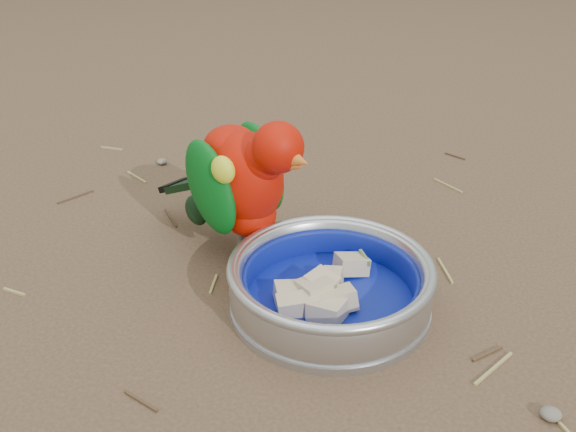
# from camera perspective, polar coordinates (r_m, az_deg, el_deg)

# --- Properties ---
(ground) EXTENTS (60.00, 60.00, 0.00)m
(ground) POSITION_cam_1_polar(r_m,az_deg,el_deg) (0.80, 3.02, -6.21)
(ground) COLOR brown
(food_bowl) EXTENTS (0.23, 0.23, 0.02)m
(food_bowl) POSITION_cam_1_polar(r_m,az_deg,el_deg) (0.76, 3.74, -7.66)
(food_bowl) COLOR #B2B2BA
(food_bowl) RESTS_ON ground
(bowl_wall) EXTENTS (0.23, 0.23, 0.04)m
(bowl_wall) POSITION_cam_1_polar(r_m,az_deg,el_deg) (0.74, 3.81, -5.78)
(bowl_wall) COLOR #B2B2BA
(bowl_wall) RESTS_ON food_bowl
(fruit_wedges) EXTENTS (0.14, 0.14, 0.03)m
(fruit_wedges) POSITION_cam_1_polar(r_m,az_deg,el_deg) (0.74, 3.80, -6.22)
(fruit_wedges) COLOR #CBB690
(fruit_wedges) RESTS_ON food_bowl
(lory_parrot) EXTENTS (0.26, 0.23, 0.19)m
(lory_parrot) POSITION_cam_1_polar(r_m,az_deg,el_deg) (0.81, -3.87, 2.35)
(lory_parrot) COLOR #B70F02
(lory_parrot) RESTS_ON ground
(ground_debris) EXTENTS (0.90, 0.80, 0.01)m
(ground_debris) POSITION_cam_1_polar(r_m,az_deg,el_deg) (0.84, 3.96, -3.86)
(ground_debris) COLOR #A09153
(ground_debris) RESTS_ON ground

